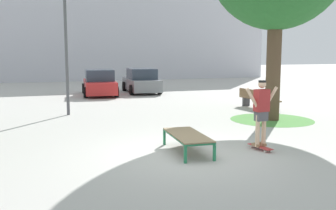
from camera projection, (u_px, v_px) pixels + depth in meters
name	position (u px, v px, depth m)	size (l,w,h in m)	color
ground_plane	(189.00, 155.00, 9.45)	(120.00, 120.00, 0.00)	#B7B5AD
building_facade	(100.00, 22.00, 35.62)	(31.77, 4.00, 10.46)	silver
skate_box	(187.00, 136.00, 9.66)	(0.87, 1.94, 0.46)	#237A4C
skateboard	(260.00, 147.00, 9.94)	(0.30, 0.82, 0.09)	#B23333
skater	(261.00, 108.00, 9.81)	(1.00, 0.32, 1.69)	beige
grass_patch_near_right	(272.00, 120.00, 14.40)	(3.04, 3.04, 0.01)	#519342
car_red	(99.00, 83.00, 22.70)	(2.18, 4.33, 1.50)	red
car_grey	(141.00, 81.00, 24.19)	(2.09, 4.29, 1.50)	slate
park_bench	(258.00, 99.00, 17.26)	(0.72, 2.43, 0.83)	brown
light_post	(65.00, 17.00, 15.05)	(0.36, 0.36, 5.83)	#4C4C51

